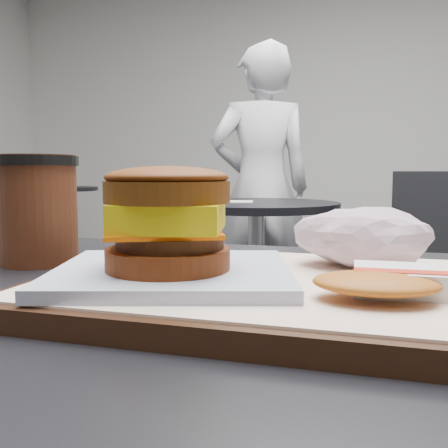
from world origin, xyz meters
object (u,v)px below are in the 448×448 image
hash_brown (400,282)px  coffee_cup (38,205)px  neighbor_chair (407,259)px  patron (261,188)px  serving_tray (269,289)px  crumpled_wrapper (363,236)px  neighbor_table (256,249)px  breakfast_sandwich (170,232)px

hash_brown → coffee_cup: 0.42m
neighbor_chair → patron: patron is taller
serving_tray → crumpled_wrapper: size_ratio=3.03×
crumpled_wrapper → neighbor_chair: neighbor_chair is taller
neighbor_table → neighbor_chair: (0.62, 0.16, -0.04)m
serving_tray → neighbor_chair: (0.24, 1.82, -0.27)m
coffee_cup → neighbor_chair: size_ratio=0.14×
serving_tray → hash_brown: bearing=-20.7°
coffee_cup → crumpled_wrapper: bearing=-2.6°
breakfast_sandwich → neighbor_table: 1.74m
neighbor_chair → crumpled_wrapper: bearing=-95.4°
neighbor_table → neighbor_chair: size_ratio=0.85×
serving_tray → patron: bearing=102.3°
hash_brown → crumpled_wrapper: 0.12m
hash_brown → patron: size_ratio=0.08×
neighbor_table → patron: bearing=100.6°
crumpled_wrapper → patron: 2.35m
hash_brown → crumpled_wrapper: bearing=103.5°
serving_tray → crumpled_wrapper: (0.07, 0.07, 0.04)m
crumpled_wrapper → neighbor_chair: (0.16, 1.75, -0.31)m
breakfast_sandwich → hash_brown: breakfast_sandwich is taller
coffee_cup → breakfast_sandwich: bearing=-30.1°
serving_tray → neighbor_table: bearing=103.0°
neighbor_chair → hash_brown: bearing=-94.2°
breakfast_sandwich → crumpled_wrapper: (0.15, 0.11, -0.01)m
hash_brown → patron: patron is taller
coffee_cup → patron: size_ratio=0.08×
hash_brown → serving_tray: bearing=159.3°
neighbor_table → crumpled_wrapper: bearing=-73.9°
neighbor_chair → neighbor_table: bearing=-165.2°
hash_brown → neighbor_chair: size_ratio=0.14×
serving_tray → neighbor_table: (-0.38, 1.66, -0.23)m
crumpled_wrapper → neighbor_table: 1.67m
crumpled_wrapper → neighbor_table: size_ratio=0.17×
neighbor_table → neighbor_chair: bearing=14.8°
crumpled_wrapper → patron: patron is taller
patron → serving_tray: bearing=79.9°
breakfast_sandwich → coffee_cup: size_ratio=1.81×
serving_tray → patron: 2.41m
breakfast_sandwich → neighbor_table: bearing=100.3°
breakfast_sandwich → patron: size_ratio=0.15×
crumpled_wrapper → serving_tray: bearing=-134.6°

